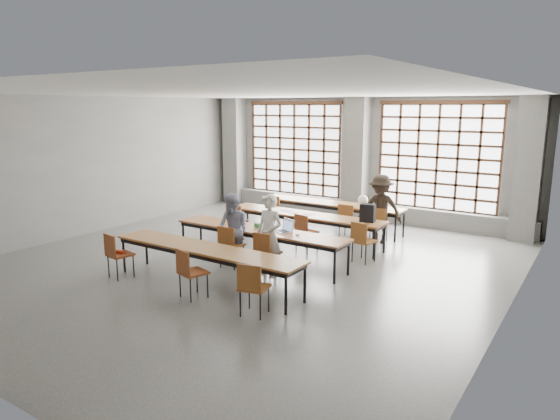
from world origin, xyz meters
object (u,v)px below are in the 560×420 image
(laptop_front, at_px, (285,229))
(desk_row_a, at_px, (331,205))
(chair_front_right, at_px, (265,249))
(red_pouch, at_px, (120,252))
(backpack, at_px, (368,213))
(mouse, at_px, (298,235))
(chair_front_left, at_px, (229,242))
(laptop_back, at_px, (381,205))
(plastic_bag, at_px, (363,200))
(student_male, at_px, (269,235))
(chair_back_left, at_px, (274,208))
(desk_row_d, at_px, (206,251))
(chair_near_mid, at_px, (189,269))
(desk_row_b, at_px, (304,216))
(chair_back_right, at_px, (378,222))
(chair_back_mid, at_px, (347,218))
(student_back, at_px, (380,209))
(student_female, at_px, (233,230))
(chair_near_left, at_px, (116,251))
(phone, at_px, (264,231))
(chair_mid_right, at_px, (362,238))
(desk_row_c, at_px, (259,232))
(chair_mid_centre, at_px, (305,229))
(chair_near_right, at_px, (252,284))
(green_box, at_px, (260,226))

(laptop_front, bearing_deg, desk_row_a, 101.91)
(chair_front_right, height_order, red_pouch, chair_front_right)
(backpack, bearing_deg, desk_row_a, 131.06)
(desk_row_a, distance_m, mouse, 3.60)
(chair_front_left, relative_size, backpack, 2.20)
(laptop_back, distance_m, plastic_bag, 0.47)
(student_male, bearing_deg, chair_back_left, 126.53)
(desk_row_d, height_order, chair_near_mid, chair_near_mid)
(backpack, bearing_deg, desk_row_b, 174.64)
(desk_row_a, height_order, mouse, mouse)
(chair_near_mid, xyz_separation_m, laptop_front, (0.38, 2.41, 0.25))
(chair_back_right, relative_size, red_pouch, 4.40)
(chair_back_mid, relative_size, student_back, 0.53)
(chair_back_right, bearing_deg, chair_back_mid, -179.90)
(desk_row_b, height_order, red_pouch, desk_row_b)
(chair_back_left, height_order, student_female, student_female)
(chair_near_left, distance_m, laptop_back, 6.53)
(chair_near_mid, height_order, backpack, backpack)
(phone, bearing_deg, chair_near_left, -130.49)
(student_back, xyz_separation_m, red_pouch, (-3.16, -5.14, -0.33))
(student_male, xyz_separation_m, mouse, (0.35, 0.48, -0.05))
(chair_back_mid, xyz_separation_m, plastic_bag, (0.10, 0.68, 0.34))
(desk_row_b, distance_m, red_pouch, 4.38)
(chair_mid_right, xyz_separation_m, chair_near_mid, (-1.60, -3.49, 0.00))
(mouse, height_order, plastic_bag, plastic_bag)
(chair_back_mid, relative_size, red_pouch, 4.40)
(desk_row_c, height_order, laptop_front, laptop_front)
(chair_mid_centre, height_order, mouse, chair_mid_centre)
(red_pouch, bearing_deg, student_male, 37.04)
(chair_front_right, relative_size, laptop_front, 1.96)
(plastic_bag, bearing_deg, phone, -99.49)
(chair_near_left, bearing_deg, chair_mid_centre, 59.01)
(desk_row_a, relative_size, plastic_bag, 13.99)
(chair_near_left, bearing_deg, laptop_front, 46.65)
(chair_near_left, xyz_separation_m, laptop_back, (2.94, 5.83, 0.25))
(chair_near_right, relative_size, student_female, 0.58)
(desk_row_d, relative_size, chair_near_right, 4.55)
(student_female, bearing_deg, plastic_bag, 82.99)
(chair_back_mid, xyz_separation_m, chair_near_mid, (-0.49, -5.09, 0.00))
(chair_back_right, bearing_deg, chair_front_left, -117.63)
(desk_row_d, xyz_separation_m, red_pouch, (-1.70, -0.55, -0.16))
(laptop_front, height_order, laptop_back, same)
(laptop_back, bearing_deg, chair_near_right, -87.10)
(desk_row_d, bearing_deg, red_pouch, -162.07)
(laptop_front, bearing_deg, student_male, -87.40)
(green_box, distance_m, backpack, 2.44)
(chair_mid_centre, xyz_separation_m, plastic_bag, (0.38, 2.28, 0.34))
(chair_near_left, bearing_deg, desk_row_a, 74.57)
(desk_row_d, relative_size, backpack, 10.00)
(desk_row_a, bearing_deg, student_back, -17.35)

